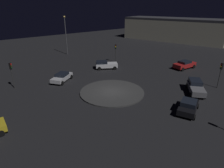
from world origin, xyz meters
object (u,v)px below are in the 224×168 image
at_px(car_black, 188,106).
at_px(store_building, 174,29).
at_px(traffic_light_southwest, 11,70).
at_px(car_red, 185,64).
at_px(car_grey, 196,87).
at_px(traffic_light_northeast, 221,70).
at_px(streetlamp_west, 66,32).
at_px(car_white, 106,65).
at_px(traffic_light_northwest, 116,50).
at_px(car_silver, 62,77).

relative_size(car_black, store_building, 0.12).
relative_size(traffic_light_southwest, store_building, 0.11).
height_order(car_black, car_red, car_red).
distance_m(car_grey, traffic_light_northeast, 4.59).
bearing_deg(streetlamp_west, car_grey, 5.96).
height_order(car_white, car_red, same).
distance_m(traffic_light_northwest, streetlamp_west, 14.05).
xyz_separation_m(car_black, streetlamp_west, (-34.05, 2.38, 4.71)).
bearing_deg(car_silver, traffic_light_northwest, -22.28).
xyz_separation_m(car_white, traffic_light_southwest, (-0.96, -16.12, 1.95)).
bearing_deg(streetlamp_west, traffic_light_northeast, 12.50).
xyz_separation_m(car_silver, traffic_light_southwest, (-1.74, -6.69, 2.04)).
bearing_deg(car_red, traffic_light_northwest, -51.67).
bearing_deg(streetlamp_west, car_white, 0.94).
xyz_separation_m(car_grey, traffic_light_southwest, (-17.51, -19.19, 1.92)).
bearing_deg(streetlamp_west, store_building, 83.53).
bearing_deg(car_black, car_white, -119.34).
height_order(car_silver, traffic_light_northeast, traffic_light_northeast).
relative_size(traffic_light_northwest, streetlamp_west, 0.42).
height_order(traffic_light_northeast, store_building, store_building).
relative_size(car_white, streetlamp_west, 0.49).
height_order(traffic_light_southwest, traffic_light_northeast, traffic_light_southwest).
xyz_separation_m(traffic_light_southwest, streetlamp_west, (-14.29, 15.87, 2.70)).
height_order(car_grey, car_silver, car_grey).
bearing_deg(car_red, traffic_light_northeast, 66.74).
distance_m(car_red, traffic_light_northwest, 14.03).
bearing_deg(car_red, car_grey, 45.29).
height_order(car_white, store_building, store_building).
relative_size(car_silver, streetlamp_west, 0.49).
xyz_separation_m(car_black, traffic_light_southwest, (-19.76, -13.49, 2.02)).
bearing_deg(car_white, car_red, -5.85).
xyz_separation_m(car_white, traffic_light_northeast, (17.79, 7.07, 1.89)).
xyz_separation_m(car_red, car_silver, (-8.72, -21.20, -0.10)).
distance_m(car_white, streetlamp_west, 15.95).
height_order(car_white, traffic_light_northwest, traffic_light_northwest).
relative_size(car_black, traffic_light_southwest, 1.11).
bearing_deg(streetlamp_west, traffic_light_southwest, -48.00).
bearing_deg(store_building, traffic_light_northeast, 118.88).
distance_m(car_red, car_silver, 22.92).
height_order(car_grey, traffic_light_northwest, traffic_light_northwest).
relative_size(car_white, traffic_light_northeast, 1.16).
bearing_deg(store_building, streetlamp_west, 69.17).
distance_m(car_red, traffic_light_southwest, 29.85).
relative_size(traffic_light_southwest, traffic_light_northeast, 1.02).
bearing_deg(traffic_light_northeast, car_white, -35.03).
distance_m(car_white, traffic_light_northwest, 5.31).
xyz_separation_m(car_white, car_silver, (0.78, -9.43, -0.09)).
distance_m(car_grey, car_black, 6.12).
bearing_deg(car_red, car_white, -32.63).
bearing_deg(car_grey, traffic_light_northeast, 123.39).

